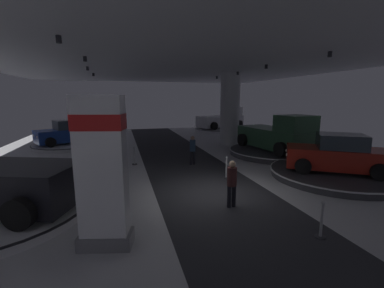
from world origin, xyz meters
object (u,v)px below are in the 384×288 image
at_px(column_right, 230,109).
at_px(display_platform_deep_left, 83,133).
at_px(pickup_truck_deep_right, 222,119).
at_px(display_platform_near_right, 334,174).
at_px(brand_sign_pylon, 102,172).
at_px(pickup_truck_mid_right, 278,136).
at_px(display_platform_deep_right, 220,129).
at_px(display_car_far_left, 68,133).
at_px(display_platform_mid_right, 274,152).
at_px(display_platform_far_left, 69,145).
at_px(visitor_walking_near, 232,181).
at_px(display_car_deep_left, 82,124).
at_px(display_car_near_right, 337,155).
at_px(visitor_walking_far, 193,148).

distance_m(column_right, display_platform_deep_left, 14.86).
xyz_separation_m(pickup_truck_deep_right, display_platform_near_right, (-1.75, -17.87, -1.06)).
distance_m(brand_sign_pylon, pickup_truck_mid_right, 12.67).
xyz_separation_m(brand_sign_pylon, display_platform_deep_right, (11.26, 20.80, -1.74)).
bearing_deg(display_platform_deep_right, display_car_far_left, -156.92).
distance_m(display_platform_mid_right, display_platform_far_left, 14.81).
height_order(display_platform_far_left, visitor_walking_near, visitor_walking_near).
bearing_deg(display_car_far_left, visitor_walking_near, -61.23).
xyz_separation_m(column_right, display_platform_near_right, (1.14, -9.32, -2.57)).
bearing_deg(column_right, display_platform_mid_right, -73.44).
bearing_deg(display_platform_mid_right, display_car_deep_left, 135.65).
xyz_separation_m(brand_sign_pylon, display_platform_deep_left, (-3.17, 20.95, -1.71)).
bearing_deg(pickup_truck_mid_right, display_car_near_right, -91.71).
bearing_deg(visitor_walking_near, display_platform_mid_right, 48.46).
distance_m(pickup_truck_mid_right, pickup_truck_deep_right, 13.22).
relative_size(display_car_far_left, visitor_walking_far, 2.87).
distance_m(display_car_near_right, display_car_deep_left, 22.14).
bearing_deg(display_platform_deep_right, display_car_near_right, -94.57).
bearing_deg(visitor_walking_far, visitor_walking_near, -92.60).
bearing_deg(visitor_walking_far, display_platform_deep_right, 62.75).
relative_size(display_car_deep_left, display_car_far_left, 1.00).
bearing_deg(display_car_far_left, display_platform_deep_right, 23.08).
relative_size(column_right, display_platform_deep_left, 1.07).
bearing_deg(visitor_walking_near, brand_sign_pylon, -161.58).
bearing_deg(column_right, display_car_near_right, -82.87).
bearing_deg(pickup_truck_mid_right, display_platform_deep_left, 134.96).
bearing_deg(display_platform_mid_right, column_right, 106.56).
bearing_deg(column_right, display_car_deep_left, 144.14).
relative_size(display_platform_mid_right, display_platform_far_left, 1.15).
bearing_deg(display_platform_near_right, display_platform_deep_right, 85.34).
distance_m(display_platform_near_right, display_car_deep_left, 22.14).
bearing_deg(display_car_far_left, visitor_walking_far, -44.88).
relative_size(display_platform_mid_right, visitor_walking_far, 3.57).
relative_size(display_car_near_right, display_platform_deep_left, 0.88).
bearing_deg(display_platform_mid_right, brand_sign_pylon, -140.83).
xyz_separation_m(brand_sign_pylon, display_car_deep_left, (-3.18, 20.92, -0.78)).
distance_m(display_platform_mid_right, pickup_truck_mid_right, 1.13).
height_order(brand_sign_pylon, pickup_truck_mid_right, brand_sign_pylon).
height_order(pickup_truck_mid_right, display_platform_deep_left, pickup_truck_mid_right).
distance_m(display_car_deep_left, display_platform_far_left, 6.45).
xyz_separation_m(brand_sign_pylon, pickup_truck_mid_right, (9.98, 7.78, -0.63)).
height_order(pickup_truck_deep_right, display_platform_far_left, pickup_truck_deep_right).
distance_m(brand_sign_pylon, visitor_walking_far, 8.26).
bearing_deg(display_platform_far_left, column_right, -10.33).
relative_size(display_platform_deep_right, display_car_deep_left, 1.25).
xyz_separation_m(display_car_far_left, visitor_walking_far, (7.54, -7.51, -0.15)).
relative_size(display_platform_near_right, display_car_deep_left, 1.24).
bearing_deg(pickup_truck_deep_right, display_car_far_left, -156.99).
height_order(pickup_truck_mid_right, visitor_walking_near, pickup_truck_mid_right).
relative_size(display_platform_deep_left, display_car_deep_left, 1.12).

